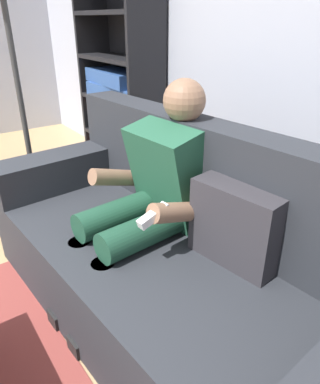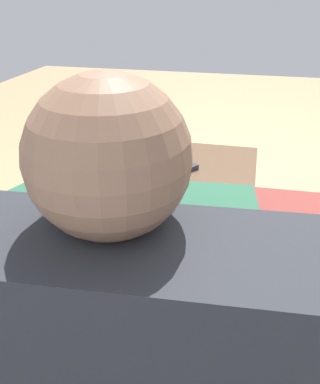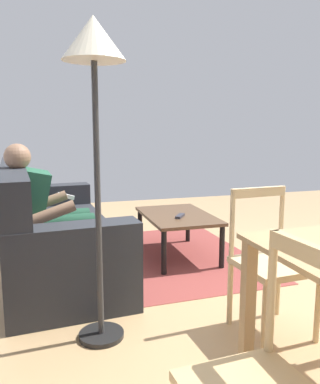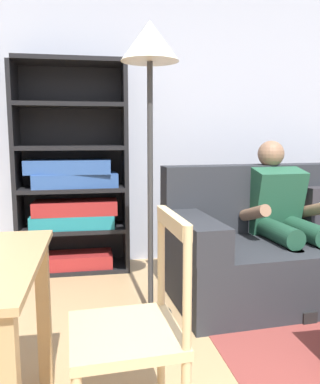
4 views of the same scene
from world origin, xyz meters
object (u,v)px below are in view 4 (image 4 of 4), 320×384
(couch, at_px, (305,247))
(person_lounging, at_px, (283,215))
(floor_lamp, at_px, (150,70))
(bookshelf, at_px, (73,186))
(dining_chair_facing_couch, at_px, (133,332))

(couch, height_order, person_lounging, person_lounging)
(floor_lamp, bearing_deg, person_lounging, 14.58)
(bookshelf, relative_size, dining_chair_facing_couch, 2.03)
(bookshelf, bearing_deg, couch, -23.18)
(couch, bearing_deg, person_lounging, 178.32)
(couch, bearing_deg, bookshelf, 156.82)
(dining_chair_facing_couch, bearing_deg, bookshelf, 98.79)
(dining_chair_facing_couch, height_order, floor_lamp, floor_lamp)
(person_lounging, relative_size, dining_chair_facing_couch, 1.28)
(couch, height_order, bookshelf, bookshelf)
(bookshelf, bearing_deg, dining_chair_facing_couch, -81.21)
(dining_chair_facing_couch, xyz_separation_m, floor_lamp, (0.22, 1.04, 1.15))
(person_lounging, bearing_deg, bookshelf, 154.53)
(person_lounging, relative_size, floor_lamp, 0.61)
(person_lounging, xyz_separation_m, bookshelf, (-1.61, 0.77, 0.16))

